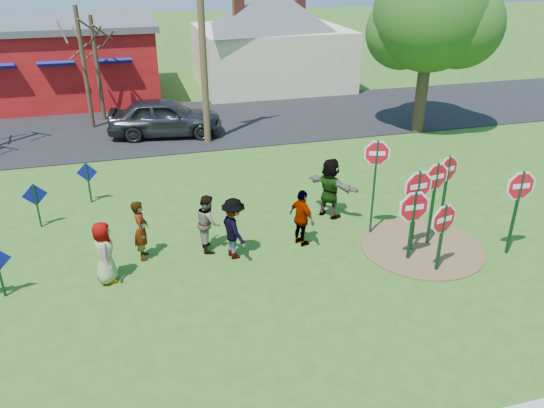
{
  "coord_description": "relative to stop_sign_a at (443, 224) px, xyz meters",
  "views": [
    {
      "loc": [
        -2.49,
        -11.63,
        7.11
      ],
      "look_at": [
        0.81,
        0.46,
        1.06
      ],
      "focal_mm": 35.0,
      "sensor_mm": 36.0,
      "label": 1
    }
  ],
  "objects": [
    {
      "name": "person_a",
      "position": [
        -7.75,
        1.65,
        -0.51
      ],
      "size": [
        0.54,
        0.79,
        1.54
      ],
      "primitive_type": "imported",
      "rotation": [
        0.0,
        0.0,
        1.64
      ],
      "color": "#373D81",
      "rests_on": "ground"
    },
    {
      "name": "stop_sign_f",
      "position": [
        2.2,
        0.26,
        0.44
      ],
      "size": [
        1.04,
        0.09,
        2.42
      ],
      "rotation": [
        0.0,
        0.0,
        -0.07
      ],
      "color": "#0F391D",
      "rests_on": "ground"
    },
    {
      "name": "person_d",
      "position": [
        -4.63,
        1.94,
        -0.47
      ],
      "size": [
        0.83,
        1.16,
        1.62
      ],
      "primitive_type": "imported",
      "rotation": [
        0.0,
        0.0,
        1.81
      ],
      "color": "#2E2F33",
      "rests_on": "ground"
    },
    {
      "name": "stop_sign_e",
      "position": [
        -0.41,
        0.67,
        0.05
      ],
      "size": [
        1.11,
        0.07,
        2.02
      ],
      "rotation": [
        0.0,
        0.0,
        -0.01
      ],
      "color": "#0F391D",
      "rests_on": "ground"
    },
    {
      "name": "utility_pole",
      "position": [
        -3.89,
        10.96,
        3.23
      ],
      "size": [
        2.03,
        0.75,
        8.57
      ],
      "rotation": [
        0.0,
        0.0,
        0.31
      ],
      "color": "#4C3823",
      "rests_on": "ground"
    },
    {
      "name": "stop_sign_c",
      "position": [
        0.46,
        1.24,
        0.42
      ],
      "size": [
        0.99,
        0.21,
        2.44
      ],
      "rotation": [
        0.0,
        0.0,
        0.19
      ],
      "color": "#0F391D",
      "rests_on": "ground"
    },
    {
      "name": "stop_sign_g",
      "position": [
        -0.14,
        1.04,
        0.35
      ],
      "size": [
        1.08,
        0.11,
        2.37
      ],
      "rotation": [
        0.0,
        0.0,
        0.08
      ],
      "color": "#0F391D",
      "rests_on": "ground"
    },
    {
      "name": "bare_tree_extra",
      "position": [
        -8.0,
        15.31,
        1.7
      ],
      "size": [
        1.8,
        1.8,
        4.61
      ],
      "color": "#382819",
      "rests_on": "ground"
    },
    {
      "name": "leafy_tree",
      "position": [
        5.17,
        10.02,
        3.31
      ],
      "size": [
        5.02,
        4.58,
        7.14
      ],
      "color": "#382819",
      "rests_on": "ground"
    },
    {
      "name": "blue_diamond_c",
      "position": [
        -9.6,
        4.96,
        -0.46
      ],
      "size": [
        0.66,
        0.14,
        1.33
      ],
      "rotation": [
        0.0,
        0.0,
        0.19
      ],
      "color": "#0F391D",
      "rests_on": "ground"
    },
    {
      "name": "dirt_patch",
      "position": [
        0.21,
        1.08,
        -1.27
      ],
      "size": [
        3.2,
        3.2,
        0.03
      ],
      "primitive_type": "cylinder",
      "color": "brown",
      "rests_on": "ground"
    },
    {
      "name": "person_f",
      "position": [
        -1.49,
        3.47,
        -0.39
      ],
      "size": [
        1.39,
        1.66,
        1.79
      ],
      "primitive_type": "imported",
      "rotation": [
        0.0,
        0.0,
        2.19
      ],
      "color": "#174924",
      "rests_on": "ground"
    },
    {
      "name": "blue_diamond_d",
      "position": [
        -8.28,
        6.29,
        -0.47
      ],
      "size": [
        0.62,
        0.1,
        1.31
      ],
      "rotation": [
        0.0,
        0.0,
        -0.13
      ],
      "color": "#0F391D",
      "rests_on": "ground"
    },
    {
      "name": "road",
      "position": [
        -4.29,
        13.58,
        -1.26
      ],
      "size": [
        120.0,
        7.5,
        0.04
      ],
      "primitive_type": "cube",
      "color": "black",
      "rests_on": "ground"
    },
    {
      "name": "stop_sign_a",
      "position": [
        0.0,
        0.0,
        0.0
      ],
      "size": [
        1.0,
        0.25,
        1.92
      ],
      "rotation": [
        0.0,
        0.0,
        0.23
      ],
      "color": "#0F391D",
      "rests_on": "ground"
    },
    {
      "name": "cream_house",
      "position": [
        1.21,
        20.08,
        1.64
      ],
      "size": [
        9.4,
        9.4,
        6.5
      ],
      "color": "beige",
      "rests_on": "ground"
    },
    {
      "name": "red_building",
      "position": [
        -9.79,
        20.07,
        0.68
      ],
      "size": [
        9.4,
        7.69,
        3.9
      ],
      "color": "maroon",
      "rests_on": "ground"
    },
    {
      "name": "person_c",
      "position": [
        -5.19,
        2.53,
        -0.52
      ],
      "size": [
        0.59,
        0.75,
        1.53
      ],
      "primitive_type": "imported",
      "rotation": [
        0.0,
        0.0,
        1.59
      ],
      "color": "brown",
      "rests_on": "ground"
    },
    {
      "name": "stop_sign_d",
      "position": [
        1.17,
        1.81,
        0.39
      ],
      "size": [
        0.96,
        0.32,
        2.34
      ],
      "rotation": [
        0.0,
        0.0,
        0.31
      ],
      "color": "#0F391D",
      "rests_on": "ground"
    },
    {
      "name": "stop_sign_b",
      "position": [
        -0.76,
        2.18,
        0.78
      ],
      "size": [
        0.9,
        0.29,
        2.82
      ],
      "rotation": [
        0.0,
        0.0,
        -0.3
      ],
      "color": "#0F391D",
      "rests_on": "ground"
    },
    {
      "name": "bare_tree_east",
      "position": [
        -8.46,
        14.2,
        2.02
      ],
      "size": [
        1.8,
        1.8,
        5.1
      ],
      "color": "#382819",
      "rests_on": "ground"
    },
    {
      "name": "person_b",
      "position": [
        -6.87,
        2.5,
        -0.49
      ],
      "size": [
        0.41,
        0.6,
        1.58
      ],
      "primitive_type": "imported",
      "rotation": [
        0.0,
        0.0,
        1.52
      ],
      "color": "#227458",
      "rests_on": "ground"
    },
    {
      "name": "suv",
      "position": [
        -5.44,
        12.21,
        -0.46
      ],
      "size": [
        4.84,
        2.52,
        1.57
      ],
      "primitive_type": "imported",
      "rotation": [
        0.0,
        0.0,
        1.42
      ],
      "color": "#28292D",
      "rests_on": "road"
    },
    {
      "name": "person_e",
      "position": [
        -2.79,
        2.09,
        -0.5
      ],
      "size": [
        0.7,
        0.99,
        1.56
      ],
      "primitive_type": "imported",
      "rotation": [
        0.0,
        0.0,
        1.96
      ],
      "color": "#3F2A4E",
      "rests_on": "ground"
    },
    {
      "name": "ground",
      "position": [
        -4.29,
        2.08,
        -1.28
      ],
      "size": [
        120.0,
        120.0,
        0.0
      ],
      "primitive_type": "plane",
      "color": "#2F5618",
      "rests_on": "ground"
    }
  ]
}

